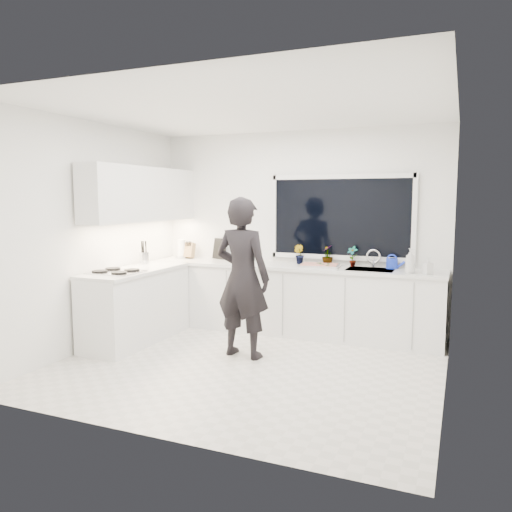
% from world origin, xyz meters
% --- Properties ---
extents(floor, '(4.00, 3.50, 0.02)m').
position_xyz_m(floor, '(0.00, 0.00, -0.01)').
color(floor, beige).
rests_on(floor, ground).
extents(wall_back, '(4.00, 0.02, 2.70)m').
position_xyz_m(wall_back, '(0.00, 1.76, 1.35)').
color(wall_back, white).
rests_on(wall_back, ground).
extents(wall_left, '(0.02, 3.50, 2.70)m').
position_xyz_m(wall_left, '(-2.01, 0.00, 1.35)').
color(wall_left, white).
rests_on(wall_left, ground).
extents(wall_right, '(0.02, 3.50, 2.70)m').
position_xyz_m(wall_right, '(2.01, 0.00, 1.35)').
color(wall_right, white).
rests_on(wall_right, ground).
extents(ceiling, '(4.00, 3.50, 0.02)m').
position_xyz_m(ceiling, '(0.00, 0.00, 2.71)').
color(ceiling, white).
rests_on(ceiling, wall_back).
extents(window, '(1.80, 0.02, 1.00)m').
position_xyz_m(window, '(0.60, 1.73, 1.55)').
color(window, black).
rests_on(window, wall_back).
extents(base_cabinets_back, '(3.92, 0.58, 0.88)m').
position_xyz_m(base_cabinets_back, '(0.00, 1.45, 0.44)').
color(base_cabinets_back, white).
rests_on(base_cabinets_back, floor).
extents(base_cabinets_left, '(0.58, 1.60, 0.88)m').
position_xyz_m(base_cabinets_left, '(-1.67, 0.35, 0.44)').
color(base_cabinets_left, white).
rests_on(base_cabinets_left, floor).
extents(countertop_back, '(3.94, 0.62, 0.04)m').
position_xyz_m(countertop_back, '(0.00, 1.44, 0.90)').
color(countertop_back, silver).
rests_on(countertop_back, base_cabinets_back).
extents(countertop_left, '(0.62, 1.60, 0.04)m').
position_xyz_m(countertop_left, '(-1.67, 0.35, 0.90)').
color(countertop_left, silver).
rests_on(countertop_left, base_cabinets_left).
extents(upper_cabinets, '(0.34, 2.10, 0.70)m').
position_xyz_m(upper_cabinets, '(-1.79, 0.70, 1.85)').
color(upper_cabinets, white).
rests_on(upper_cabinets, wall_left).
extents(sink, '(0.58, 0.42, 0.14)m').
position_xyz_m(sink, '(1.05, 1.45, 0.87)').
color(sink, silver).
rests_on(sink, countertop_back).
extents(faucet, '(0.03, 0.03, 0.22)m').
position_xyz_m(faucet, '(1.05, 1.65, 1.03)').
color(faucet, silver).
rests_on(faucet, countertop_back).
extents(stovetop, '(0.56, 0.48, 0.03)m').
position_xyz_m(stovetop, '(-1.69, -0.00, 0.94)').
color(stovetop, black).
rests_on(stovetop, countertop_left).
extents(person, '(0.71, 0.50, 1.82)m').
position_xyz_m(person, '(-0.18, 0.30, 0.91)').
color(person, black).
rests_on(person, floor).
extents(pizza_tray, '(0.54, 0.42, 0.03)m').
position_xyz_m(pizza_tray, '(0.41, 1.42, 0.94)').
color(pizza_tray, '#BCBCC1').
rests_on(pizza_tray, countertop_back).
extents(pizza, '(0.49, 0.38, 0.01)m').
position_xyz_m(pizza, '(0.41, 1.42, 0.95)').
color(pizza, '#B92F18').
rests_on(pizza, pizza_tray).
extents(watering_can, '(0.16, 0.16, 0.13)m').
position_xyz_m(watering_can, '(1.29, 1.61, 0.98)').
color(watering_can, '#1531CC').
rests_on(watering_can, countertop_back).
extents(paper_towel_roll, '(0.12, 0.12, 0.26)m').
position_xyz_m(paper_towel_roll, '(-1.72, 1.55, 1.05)').
color(paper_towel_roll, white).
rests_on(paper_towel_roll, countertop_back).
extents(knife_block, '(0.13, 0.10, 0.22)m').
position_xyz_m(knife_block, '(-1.61, 1.59, 1.03)').
color(knife_block, brown).
rests_on(knife_block, countertop_back).
extents(utensil_crock, '(0.15, 0.15, 0.16)m').
position_xyz_m(utensil_crock, '(-1.85, 0.80, 1.00)').
color(utensil_crock, '#B7B7BC').
rests_on(utensil_crock, countertop_left).
extents(picture_frame_large, '(0.22, 0.08, 0.28)m').
position_xyz_m(picture_frame_large, '(-0.73, 1.69, 1.06)').
color(picture_frame_large, black).
rests_on(picture_frame_large, countertop_back).
extents(picture_frame_small, '(0.24, 0.11, 0.30)m').
position_xyz_m(picture_frame_small, '(-1.17, 1.69, 1.07)').
color(picture_frame_small, black).
rests_on(picture_frame_small, countertop_back).
extents(herb_plants, '(0.89, 0.16, 0.27)m').
position_xyz_m(herb_plants, '(0.43, 1.61, 1.05)').
color(herb_plants, '#26662D').
rests_on(herb_plants, countertop_back).
extents(soap_bottles, '(0.34, 0.15, 0.29)m').
position_xyz_m(soap_bottles, '(1.60, 1.30, 1.05)').
color(soap_bottles, '#D8BF66').
rests_on(soap_bottles, countertop_back).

